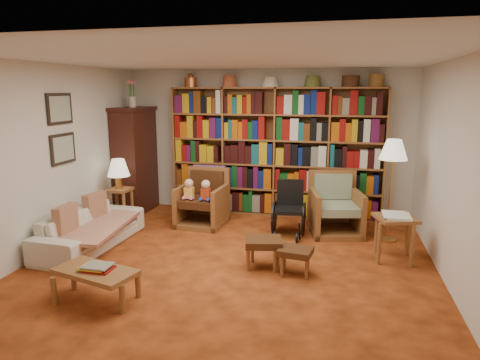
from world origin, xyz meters
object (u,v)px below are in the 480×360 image
(wheelchair, at_px, (289,210))
(side_table_papers, at_px, (395,224))
(footstool_a, at_px, (263,244))
(floor_lamp, at_px, (393,154))
(footstool_b, at_px, (295,253))
(sofa, at_px, (91,229))
(side_table_lamp, at_px, (120,199))
(armchair_sage, at_px, (336,209))
(coffee_table, at_px, (96,274))
(armchair_leather, at_px, (204,201))

(wheelchair, height_order, side_table_papers, wheelchair)
(side_table_papers, height_order, footstool_a, side_table_papers)
(floor_lamp, bearing_deg, footstool_b, -129.01)
(sofa, height_order, side_table_lamp, side_table_lamp)
(sofa, relative_size, floor_lamp, 1.20)
(armchair_sage, relative_size, footstool_b, 2.17)
(wheelchair, relative_size, side_table_papers, 1.36)
(armchair_sage, height_order, floor_lamp, floor_lamp)
(armchair_sage, distance_m, floor_lamp, 1.22)
(side_table_lamp, distance_m, side_table_papers, 4.19)
(side_table_lamp, height_order, side_table_papers, side_table_papers)
(wheelchair, distance_m, side_table_papers, 1.59)
(wheelchair, bearing_deg, coffee_table, -123.69)
(armchair_leather, bearing_deg, sofa, -130.88)
(armchair_leather, xyz_separation_m, coffee_table, (-0.27, -2.79, -0.08))
(side_table_papers, bearing_deg, floor_lamp, 89.40)
(side_table_lamp, xyz_separation_m, footstool_a, (2.57, -1.21, -0.11))
(wheelchair, bearing_deg, floor_lamp, 1.79)
(footstool_a, bearing_deg, sofa, 176.10)
(armchair_leather, bearing_deg, side_table_lamp, -164.93)
(armchair_leather, distance_m, footstool_a, 2.01)
(side_table_lamp, height_order, footstool_a, side_table_lamp)
(armchair_leather, bearing_deg, coffee_table, -95.60)
(sofa, height_order, armchair_sage, armchair_sage)
(wheelchair, bearing_deg, side_table_lamp, -177.82)
(armchair_sage, height_order, coffee_table, armchair_sage)
(footstool_b, bearing_deg, side_table_papers, 31.51)
(armchair_leather, bearing_deg, armchair_sage, 1.39)
(floor_lamp, distance_m, side_table_papers, 1.09)
(side_table_lamp, distance_m, armchair_leather, 1.35)
(sofa, height_order, coffee_table, sofa)
(sofa, xyz_separation_m, armchair_leather, (1.20, 1.39, 0.12))
(side_table_lamp, height_order, armchair_leather, armchair_leather)
(footstool_b, relative_size, coffee_table, 0.45)
(side_table_lamp, distance_m, footstool_a, 2.84)
(side_table_papers, height_order, footstool_b, side_table_papers)
(side_table_papers, bearing_deg, footstool_b, -148.49)
(wheelchair, relative_size, footstool_a, 1.64)
(sofa, bearing_deg, wheelchair, -63.71)
(sofa, bearing_deg, footstool_b, -92.86)
(armchair_sage, xyz_separation_m, coffee_table, (-2.38, -2.84, -0.05))
(armchair_sage, bearing_deg, side_table_papers, -53.46)
(wheelchair, distance_m, footstool_b, 1.45)
(floor_lamp, bearing_deg, side_table_papers, -90.60)
(footstool_a, bearing_deg, coffee_table, -141.28)
(armchair_leather, xyz_separation_m, floor_lamp, (2.86, -0.20, 0.90))
(footstool_b, distance_m, coffee_table, 2.24)
(side_table_lamp, relative_size, footstool_a, 1.18)
(armchair_sage, bearing_deg, armchair_leather, -178.61)
(wheelchair, bearing_deg, armchair_leather, 170.13)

